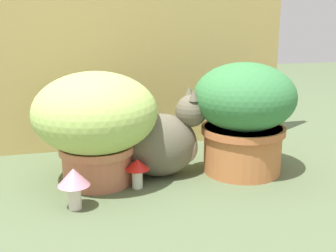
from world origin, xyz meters
TOP-DOWN VIEW (x-y plane):
  - ground_plane at (0.00, 0.00)m, footprint 6.00×6.00m
  - cardboard_backdrop at (0.08, 0.47)m, footprint 1.26×0.03m
  - grass_planter at (-0.13, 0.09)m, footprint 0.40×0.40m
  - leafy_planter at (0.38, 0.06)m, footprint 0.35×0.35m
  - cat at (0.11, 0.10)m, footprint 0.38×0.18m
  - mushroom_ornament_pink at (-0.21, -0.10)m, footprint 0.09×0.09m
  - mushroom_ornament_red at (-0.01, 0.01)m, footprint 0.08×0.08m

SIDE VIEW (x-z plane):
  - ground_plane at x=0.00m, z-range 0.00..0.00m
  - mushroom_ornament_red at x=-0.01m, z-range 0.02..0.12m
  - mushroom_ornament_pink at x=-0.21m, z-range 0.02..0.15m
  - cat at x=0.11m, z-range -0.04..0.28m
  - leafy_planter at x=0.38m, z-range 0.02..0.41m
  - grass_planter at x=-0.13m, z-range 0.03..0.40m
  - cardboard_backdrop at x=0.08m, z-range 0.00..0.94m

